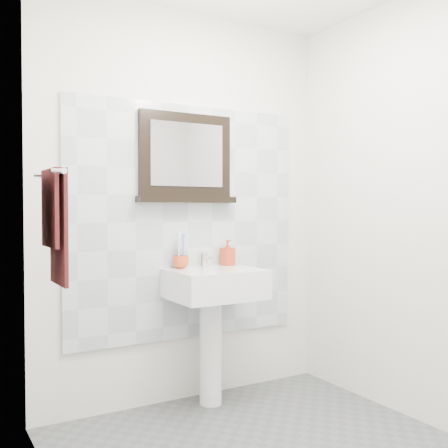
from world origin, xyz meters
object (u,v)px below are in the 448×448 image
at_px(pedestal_sink, 214,299).
at_px(framed_mirror, 186,160).
at_px(hand_towel, 55,218).
at_px(toothbrush_cup, 181,262).
at_px(soap_dispenser, 228,253).

height_order(pedestal_sink, framed_mirror, framed_mirror).
height_order(pedestal_sink, hand_towel, hand_towel).
relative_size(toothbrush_cup, hand_towel, 0.18).
relative_size(toothbrush_cup, soap_dispenser, 0.60).
distance_m(soap_dispenser, framed_mirror, 0.67).
bearing_deg(pedestal_sink, hand_towel, -164.84).
bearing_deg(toothbrush_cup, hand_towel, -154.04).
height_order(framed_mirror, hand_towel, framed_mirror).
distance_m(toothbrush_cup, hand_towel, 1.00).
bearing_deg(hand_towel, framed_mirror, 26.80).
bearing_deg(framed_mirror, toothbrush_cup, -142.11).
distance_m(pedestal_sink, hand_towel, 1.18).
distance_m(pedestal_sink, toothbrush_cup, 0.31).
bearing_deg(hand_towel, toothbrush_cup, 25.96).
height_order(toothbrush_cup, framed_mirror, framed_mirror).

